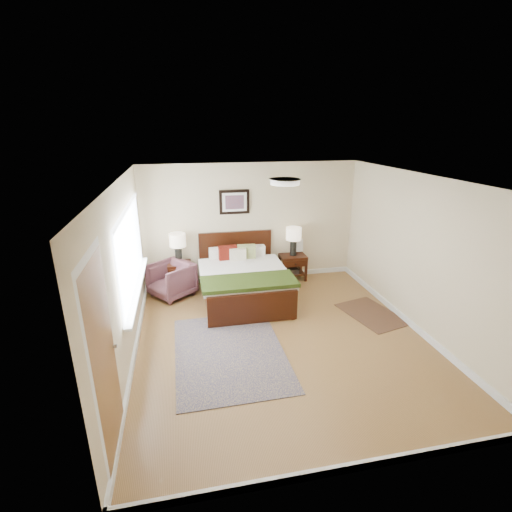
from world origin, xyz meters
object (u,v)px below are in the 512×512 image
Objects in this scene: lamp_left at (178,243)px; armchair at (171,280)px; nightstand_left at (180,269)px; lamp_right at (294,236)px; nightstand_right at (293,264)px; bed at (243,275)px; rug_persian at (230,352)px.

lamp_left is 0.82× the size of armchair.
nightstand_left is 0.54m from lamp_left.
nightstand_left is 2.47m from lamp_right.
lamp_left reaches higher than nightstand_right.
lamp_right reaches higher than nightstand_left.
lamp_right is at bearing 31.65° from bed.
nightstand_left is at bearing -179.52° from lamp_right.
lamp_left is (-1.19, 0.75, 0.48)m from bed.
rug_persian is at bearing -74.77° from nightstand_left.
lamp_left is at bearing 180.00° from lamp_right.
bed is 3.60× the size of nightstand_left.
rug_persian is at bearing -106.06° from bed.
nightstand_left is at bearing -179.86° from nightstand_right.
nightstand_right is (2.41, 0.01, -0.09)m from nightstand_left.
armchair is at bearing -172.69° from nightstand_right.
lamp_right is at bearing 59.97° from armchair.
nightstand_right is at bearing 0.14° from nightstand_left.
nightstand_right is 2.49m from lamp_left.
bed is 3.28× the size of lamp_left.
lamp_right is 2.68m from armchair.
armchair is (-2.58, -0.33, -0.01)m from nightstand_right.
lamp_right is (2.41, 0.02, 0.54)m from nightstand_left.
nightstand_right is at bearing 31.18° from bed.
nightstand_left is 0.91× the size of lamp_right.
nightstand_right is 3.06m from rug_persian.
rug_persian is (0.68, -2.52, -0.97)m from lamp_left.
bed is 1.49m from lamp_left.
bed is 0.89× the size of rug_persian.
armchair is at bearing 163.19° from bed.
rug_persian is (0.85, -2.17, -0.33)m from armchair.
lamp_left is 0.75m from armchair.
rug_persian is at bearing -124.66° from nightstand_right.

